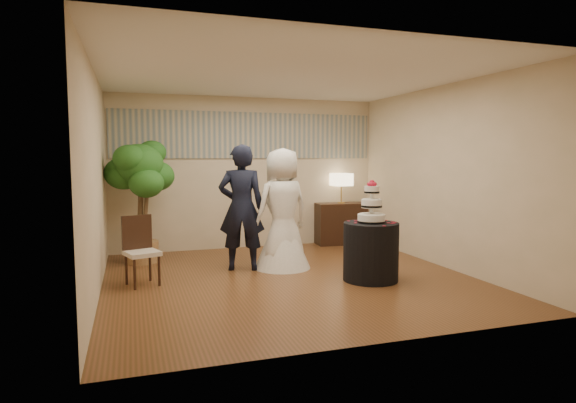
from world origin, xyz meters
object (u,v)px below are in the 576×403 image
object	(u,v)px
side_chair	(142,251)
ficus_tree	(140,200)
bride	(282,209)
table_lamp	(341,188)
wedding_cake	(372,201)
console	(341,223)
groom	(241,208)
cake_table	(371,252)

from	to	relation	value
side_chair	ficus_tree	bearing A→B (deg)	70.81
bride	table_lamp	bearing A→B (deg)	-152.08
wedding_cake	console	world-z (taller)	wedding_cake
wedding_cake	ficus_tree	bearing A→B (deg)	143.99
groom	console	xyz separation A→B (m)	(2.32, 1.51, -0.54)
console	ficus_tree	bearing A→B (deg)	-168.26
groom	ficus_tree	size ratio (longest dim) A/B	0.94
cake_table	ficus_tree	xyz separation A→B (m)	(-2.99, 2.17, 0.61)
table_lamp	groom	bearing A→B (deg)	-146.94
groom	wedding_cake	world-z (taller)	groom
console	ficus_tree	size ratio (longest dim) A/B	0.48
cake_table	console	bearing A→B (deg)	74.06
table_lamp	ficus_tree	bearing A→B (deg)	-172.23
wedding_cake	cake_table	bearing A→B (deg)	0.00
bride	groom	bearing A→B (deg)	-22.11
console	ficus_tree	world-z (taller)	ficus_tree
ficus_tree	groom	bearing A→B (deg)	-34.85
side_chair	cake_table	bearing A→B (deg)	-31.71
cake_table	table_lamp	bearing A→B (deg)	74.06
ficus_tree	side_chair	distance (m)	1.56
cake_table	console	xyz separation A→B (m)	(0.77, 2.69, 0.00)
table_lamp	cake_table	bearing A→B (deg)	-105.94
console	side_chair	size ratio (longest dim) A/B	1.05
cake_table	console	world-z (taller)	same
table_lamp	side_chair	size ratio (longest dim) A/B	0.63
table_lamp	ficus_tree	xyz separation A→B (m)	(-3.76, -0.51, -0.09)
table_lamp	ficus_tree	size ratio (longest dim) A/B	0.29
bride	table_lamp	world-z (taller)	bride
wedding_cake	table_lamp	distance (m)	2.79
groom	console	world-z (taller)	groom
bride	console	distance (m)	2.39
groom	side_chair	size ratio (longest dim) A/B	2.05
groom	bride	xyz separation A→B (m)	(0.62, -0.08, -0.03)
console	side_chair	world-z (taller)	side_chair
cake_table	ficus_tree	distance (m)	3.74
cake_table	ficus_tree	size ratio (longest dim) A/B	0.40
console	side_chair	xyz separation A→B (m)	(-3.78, -1.98, 0.06)
groom	wedding_cake	size ratio (longest dim) A/B	3.20
cake_table	wedding_cake	size ratio (longest dim) A/B	1.36
table_lamp	side_chair	xyz separation A→B (m)	(-3.78, -1.98, -0.63)
table_lamp	ficus_tree	distance (m)	3.79
bride	ficus_tree	world-z (taller)	ficus_tree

